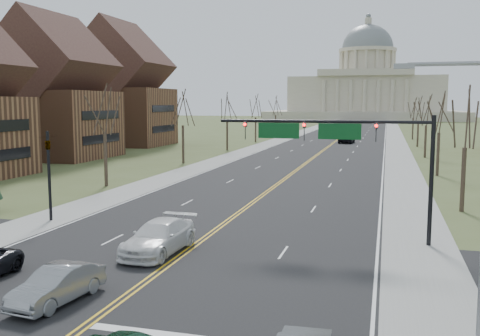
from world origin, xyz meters
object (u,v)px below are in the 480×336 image
Objects in this scene: car_sb_inner_lead at (57,285)px; car_sb_inner_second at (159,237)px; signal_mast at (338,140)px; signal_left at (49,166)px; car_far_nb at (347,139)px; car_far_sb at (343,128)px; street_light at (478,191)px.

car_sb_inner_second reaches higher than car_sb_inner_lead.
signal_mast reaches higher than signal_left.
signal_mast is 2.11× the size of car_far_nb.
car_far_nb is at bearing 93.69° from signal_mast.
car_far_sb is (9.44, 125.81, -3.04)m from signal_left.
signal_mast is at bearing 111.41° from street_light.
signal_mast is at bearing 98.69° from car_far_nb.
signal_mast is 2.80× the size of car_sb_inner_lead.
car_sb_inner_lead is at bearing -127.05° from signal_mast.
car_sb_inner_second is at bearing 92.29° from car_far_nb.
car_sb_inner_lead is 7.67m from car_sb_inner_second.
signal_mast is 2.11× the size of car_sb_inner_second.
signal_left reaches higher than car_sb_inner_second.
signal_left is 27.78m from street_light.
car_sb_inner_lead is 0.75× the size of car_sb_inner_second.
street_light is at bearing -29.12° from signal_left.
signal_left reaches higher than car_sb_inner_lead.
street_light is 16.87m from car_sb_inner_second.
signal_mast is 1.34× the size of street_light.
signal_mast reaches higher than car_far_nb.
car_sb_inner_second reaches higher than car_far_nb.
car_sb_inner_second is (-8.76, -5.25, -4.92)m from signal_mast.
car_far_nb is 49.85m from car_far_sb.
car_sb_inner_second is at bearing -27.31° from signal_left.
street_light reaches higher than signal_mast.
car_far_nb is at bearing 79.56° from signal_left.
street_light is at bearing -80.86° from car_far_sb.
signal_left is 1.04× the size of car_sb_inner_second.
car_sb_inner_second is 81.52m from car_far_nb.
car_far_sb is (-4.59, 49.63, -0.13)m from car_far_nb.
car_far_nb is at bearing 96.49° from street_light.
street_light reaches higher than signal_left.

